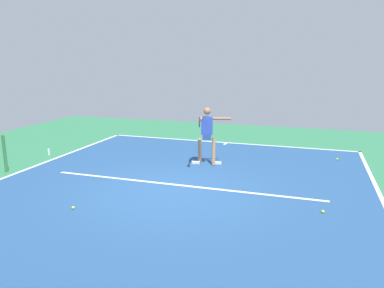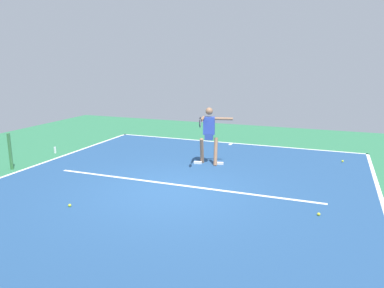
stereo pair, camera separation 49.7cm
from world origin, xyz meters
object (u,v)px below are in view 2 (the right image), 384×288
tennis_ball_centre_court (70,205)px  water_bottle (55,150)px  tennis_ball_far_corner (319,214)px  net_post (10,151)px  tennis_player (209,132)px  tennis_ball_by_baseline (343,161)px

tennis_ball_centre_court → water_bottle: 5.16m
tennis_ball_far_corner → tennis_ball_centre_court: (5.07, 1.44, 0.00)m
net_post → tennis_player: size_ratio=0.61×
tennis_player → tennis_ball_by_baseline: size_ratio=26.60×
tennis_ball_by_baseline → net_post: bearing=25.4°
tennis_player → net_post: bearing=12.7°
net_post → tennis_ball_by_baseline: net_post is taller
net_post → tennis_ball_centre_court: 3.88m
tennis_ball_centre_court → tennis_ball_by_baseline: size_ratio=1.00×
net_post → water_bottle: 2.04m
tennis_player → tennis_ball_far_corner: (-3.32, 2.82, -0.97)m
net_post → tennis_ball_far_corner: net_post is taller
tennis_ball_far_corner → tennis_ball_centre_court: bearing=15.9°
net_post → tennis_ball_centre_court: size_ratio=16.21×
net_post → water_bottle: (0.15, -1.99, -0.43)m
tennis_player → tennis_ball_far_corner: tennis_player is taller
tennis_player → tennis_ball_by_baseline: tennis_player is taller
tennis_ball_by_baseline → water_bottle: size_ratio=0.30×
net_post → tennis_player: (-5.20, -2.55, 0.47)m
tennis_player → tennis_ball_centre_court: 4.71m
net_post → tennis_ball_far_corner: (-8.52, 0.27, -0.50)m
tennis_ball_centre_court → net_post: bearing=-26.5°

